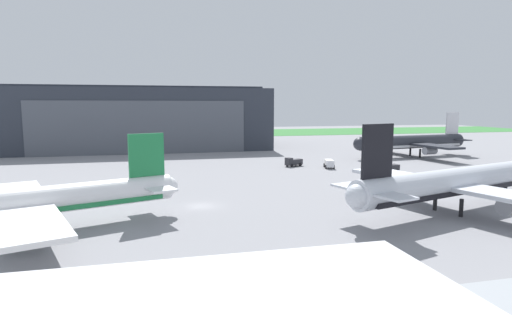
{
  "coord_description": "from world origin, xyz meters",
  "views": [
    {
      "loc": [
        -6.43,
        -62.11,
        15.36
      ],
      "look_at": [
        13.37,
        19.41,
        4.19
      ],
      "focal_mm": 29.05,
      "sensor_mm": 36.0,
      "label": 1
    }
  ],
  "objects": [
    {
      "name": "airliner_near_left",
      "position": [
        -22.37,
        -9.69,
        3.84
      ],
      "size": [
        38.1,
        32.7,
        11.55
      ],
      "color": "white",
      "rests_on": "ground_plane"
    },
    {
      "name": "ops_van",
      "position": [
        27.1,
        36.01,
        1.14
      ],
      "size": [
        4.91,
        3.3,
        2.28
      ],
      "color": "#28282D",
      "rests_on": "ground_plane"
    },
    {
      "name": "maintenance_hangar",
      "position": [
        -11.16,
        92.19,
        10.59
      ],
      "size": [
        87.06,
        40.68,
        22.09
      ],
      "color": "#2D333D",
      "rests_on": "ground_plane"
    },
    {
      "name": "baggage_tug",
      "position": [
        34.73,
        31.3,
        1.2
      ],
      "size": [
        3.18,
        5.09,
        2.07
      ],
      "color": "silver",
      "rests_on": "ground_plane"
    },
    {
      "name": "airliner_far_left",
      "position": [
        67.47,
        46.03,
        4.32
      ],
      "size": [
        39.52,
        32.86,
        13.11
      ],
      "color": "#282B33",
      "rests_on": "ground_plane"
    },
    {
      "name": "fuel_bowser",
      "position": [
        45.58,
        22.08,
        1.1
      ],
      "size": [
        4.77,
        3.21,
        2.03
      ],
      "color": "silver",
      "rests_on": "ground_plane"
    },
    {
      "name": "grass_field_strip",
      "position": [
        0.0,
        162.98,
        0.04
      ],
      "size": [
        440.0,
        56.0,
        0.08
      ],
      "primitive_type": "cube",
      "color": "#387B3A",
      "rests_on": "ground_plane"
    },
    {
      "name": "airliner_near_right",
      "position": [
        35.21,
        -12.18,
        4.3
      ],
      "size": [
        39.87,
        34.59,
        13.1
      ],
      "color": "silver",
      "rests_on": "ground_plane"
    },
    {
      "name": "ground_plane",
      "position": [
        0.0,
        0.0,
        0.0
      ],
      "size": [
        440.0,
        440.0,
        0.0
      ],
      "primitive_type": "plane",
      "color": "gray"
    }
  ]
}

